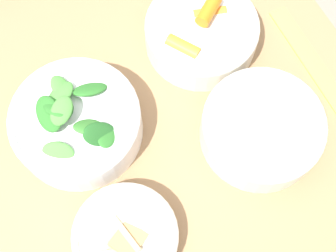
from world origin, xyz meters
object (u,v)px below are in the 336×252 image
(bowl_carrots, at_px, (201,32))
(bowl_beans_hotdog, at_px, (261,130))
(bowl_greens, at_px, (77,123))
(ruler, at_px, (331,91))
(bowl_cookies, at_px, (125,237))

(bowl_carrots, distance_m, bowl_beans_hotdog, 0.18)
(bowl_carrots, distance_m, bowl_greens, 0.24)
(bowl_greens, bearing_deg, bowl_beans_hotdog, 61.61)
(bowl_carrots, bearing_deg, bowl_greens, -76.58)
(bowl_greens, bearing_deg, ruler, 73.09)
(bowl_greens, distance_m, bowl_cookies, 0.18)
(bowl_cookies, bearing_deg, bowl_beans_hotdog, 101.49)
(bowl_beans_hotdog, distance_m, ruler, 0.14)
(bowl_carrots, xyz_separation_m, bowl_beans_hotdog, (0.18, 0.00, -0.00))
(bowl_carrots, bearing_deg, bowl_beans_hotdog, 0.34)
(ruler, bearing_deg, bowl_carrots, -140.30)
(bowl_greens, distance_m, bowl_beans_hotdog, 0.27)
(bowl_greens, height_order, bowl_cookies, bowl_greens)
(bowl_greens, bearing_deg, bowl_carrots, 103.42)
(bowl_carrots, xyz_separation_m, bowl_cookies, (0.23, -0.24, -0.01))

